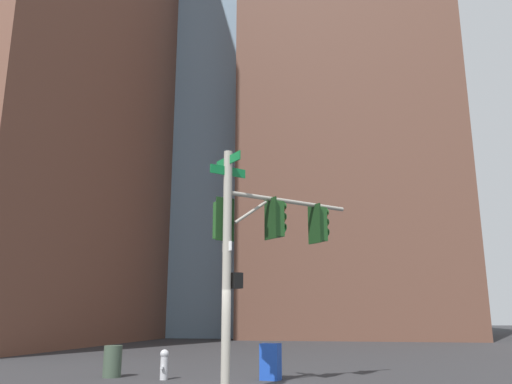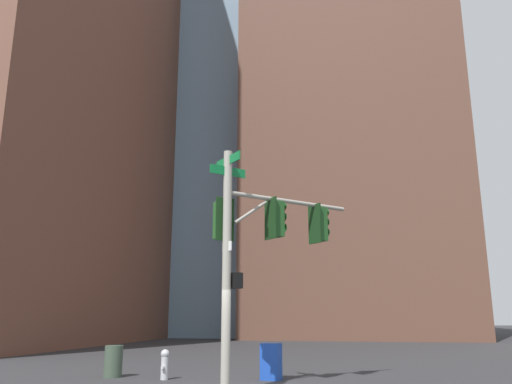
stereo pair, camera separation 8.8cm
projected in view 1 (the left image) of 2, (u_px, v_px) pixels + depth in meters
name	position (u px, v px, depth m)	size (l,w,h in m)	color
signal_pole_assembly	(257.00, 236.00, 14.00)	(3.33, 3.49, 6.19)	#9E998C
fire_hydrant	(164.00, 363.00, 15.38)	(0.34, 0.26, 0.87)	#B2B2B7
litter_bin	(112.00, 361.00, 15.99)	(0.56, 0.56, 0.95)	#384738
newspaper_box	(271.00, 362.00, 15.34)	(0.44, 0.56, 1.05)	#193FA5
building_brick_nearside	(50.00, 33.00, 41.54)	(27.17, 14.62, 48.16)	brown
building_brick_midblock	(347.00, 117.00, 54.20)	(22.92, 18.90, 44.49)	brown
building_glass_tower	(203.00, 74.00, 65.92)	(30.29, 30.84, 64.13)	#7A99B2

